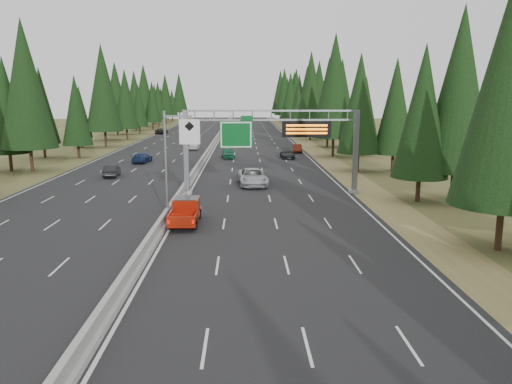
% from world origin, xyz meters
% --- Properties ---
extents(road, '(32.00, 260.00, 0.08)m').
position_xyz_m(road, '(0.00, 80.00, 0.04)').
color(road, black).
rests_on(road, ground).
extents(shoulder_right, '(3.60, 260.00, 0.06)m').
position_xyz_m(shoulder_right, '(17.80, 80.00, 0.03)').
color(shoulder_right, olive).
rests_on(shoulder_right, ground).
extents(shoulder_left, '(3.60, 260.00, 0.06)m').
position_xyz_m(shoulder_left, '(-17.80, 80.00, 0.03)').
color(shoulder_left, '#4D4E24').
rests_on(shoulder_left, ground).
extents(median_barrier, '(0.70, 260.00, 0.85)m').
position_xyz_m(median_barrier, '(0.00, 80.00, 0.41)').
color(median_barrier, gray).
rests_on(median_barrier, road).
extents(sign_gantry, '(16.75, 0.98, 7.80)m').
position_xyz_m(sign_gantry, '(8.92, 34.88, 5.27)').
color(sign_gantry, slate).
rests_on(sign_gantry, road).
extents(hov_sign_pole, '(2.80, 0.50, 8.00)m').
position_xyz_m(hov_sign_pole, '(0.58, 24.97, 4.72)').
color(hov_sign_pole, slate).
rests_on(hov_sign_pole, road).
extents(tree_row_right, '(12.32, 242.66, 18.79)m').
position_xyz_m(tree_row_right, '(21.80, 82.28, 9.63)').
color(tree_row_right, black).
rests_on(tree_row_right, ground).
extents(tree_row_left, '(11.87, 239.31, 18.83)m').
position_xyz_m(tree_row_left, '(-22.05, 69.66, 9.28)').
color(tree_row_left, black).
rests_on(tree_row_left, ground).
extents(silver_minivan, '(3.31, 6.33, 1.70)m').
position_xyz_m(silver_minivan, '(6.59, 39.33, 0.93)').
color(silver_minivan, '#B0B1B6').
rests_on(silver_minivan, road).
extents(red_pickup, '(1.91, 5.35, 1.74)m').
position_xyz_m(red_pickup, '(1.50, 23.98, 1.05)').
color(red_pickup, black).
rests_on(red_pickup, road).
extents(car_ahead_green, '(2.20, 4.54, 1.49)m').
position_xyz_m(car_ahead_green, '(3.37, 62.36, 0.83)').
color(car_ahead_green, '#16603D').
rests_on(car_ahead_green, road).
extents(car_ahead_dkred, '(1.61, 4.04, 1.31)m').
position_xyz_m(car_ahead_dkred, '(14.48, 69.88, 0.73)').
color(car_ahead_dkred, '#631D0E').
rests_on(car_ahead_dkred, road).
extents(car_ahead_dkgrey, '(2.04, 4.64, 1.33)m').
position_xyz_m(car_ahead_dkgrey, '(12.15, 62.06, 0.74)').
color(car_ahead_dkgrey, black).
rests_on(car_ahead_dkgrey, road).
extents(car_ahead_white, '(2.47, 5.22, 1.44)m').
position_xyz_m(car_ahead_white, '(5.94, 120.87, 0.80)').
color(car_ahead_white, '#BABABA').
rests_on(car_ahead_white, road).
extents(car_ahead_far, '(1.75, 3.91, 1.30)m').
position_xyz_m(car_ahead_far, '(2.66, 139.69, 0.73)').
color(car_ahead_far, black).
rests_on(car_ahead_far, road).
extents(car_onc_near, '(1.76, 4.16, 1.34)m').
position_xyz_m(car_onc_near, '(-9.38, 45.37, 0.75)').
color(car_onc_near, black).
rests_on(car_onc_near, road).
extents(car_onc_blue, '(2.38, 4.90, 1.37)m').
position_xyz_m(car_onc_blue, '(-8.41, 57.69, 0.77)').
color(car_onc_blue, navy).
rests_on(car_onc_blue, road).
extents(car_onc_white, '(1.74, 4.01, 1.35)m').
position_xyz_m(car_onc_white, '(-2.82, 74.63, 0.75)').
color(car_onc_white, white).
rests_on(car_onc_white, road).
extents(car_onc_far, '(2.57, 5.28, 1.45)m').
position_xyz_m(car_onc_far, '(-14.50, 112.28, 0.80)').
color(car_onc_far, black).
rests_on(car_onc_far, road).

